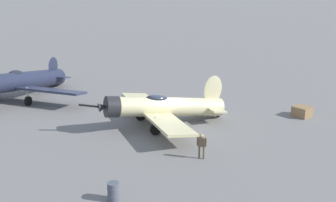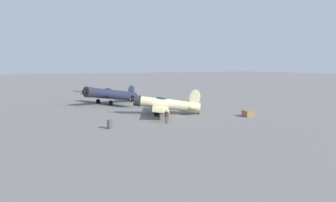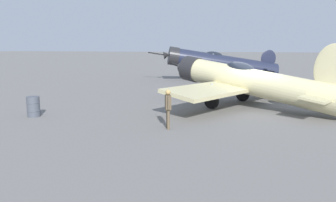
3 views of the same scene
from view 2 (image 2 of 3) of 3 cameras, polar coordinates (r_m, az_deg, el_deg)
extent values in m
plane|color=slate|center=(39.11, 0.00, -2.62)|extent=(400.00, 400.00, 0.00)
cylinder|color=beige|center=(38.91, 0.00, -0.66)|extent=(5.07, 8.49, 2.42)
cylinder|color=#232326|center=(38.91, -6.10, 0.06)|extent=(1.80, 1.61, 1.58)
cone|color=#232326|center=(38.95, -7.05, 0.18)|extent=(0.83, 0.83, 0.68)
cube|color=black|center=(38.96, -7.27, 0.18)|extent=(2.28, 2.09, 0.44)
ellipsoid|color=black|center=(38.80, -1.28, 0.35)|extent=(1.46, 1.92, 0.88)
cube|color=#C6BC89|center=(38.92, -1.53, -1.02)|extent=(9.94, 6.27, 0.44)
ellipsoid|color=beige|center=(39.10, 5.34, 0.69)|extent=(0.87, 1.63, 2.33)
cube|color=#C6BC89|center=(39.23, 5.03, -1.13)|extent=(3.54, 2.48, 0.23)
cylinder|color=#999BA0|center=(37.38, -2.30, -1.75)|extent=(0.14, 0.14, 0.90)
cylinder|color=black|center=(37.46, -2.30, -2.44)|extent=(0.53, 0.81, 0.80)
cylinder|color=#999BA0|center=(40.52, -2.29, -1.06)|extent=(0.14, 0.14, 0.90)
cylinder|color=black|center=(40.58, -2.29, -1.69)|extent=(0.53, 0.81, 0.80)
cylinder|color=black|center=(39.46, 6.06, -2.36)|extent=(0.21, 0.30, 0.28)
cylinder|color=#1E2338|center=(50.63, -10.89, 1.28)|extent=(5.40, 10.29, 3.13)
cylinder|color=#232326|center=(47.59, -15.55, 1.70)|extent=(2.02, 1.71, 1.83)
cone|color=#232326|center=(47.22, -16.20, 1.76)|extent=(0.91, 0.87, 0.79)
cube|color=black|center=(47.14, -16.35, 1.74)|extent=(0.55, 3.29, 0.59)
ellipsoid|color=black|center=(49.91, -11.83, 2.14)|extent=(1.37, 1.94, 0.93)
cube|color=#282D42|center=(49.89, -11.98, 0.88)|extent=(12.82, 6.54, 0.44)
ellipsoid|color=#1E2338|center=(53.42, -7.29, 2.19)|extent=(0.76, 1.66, 1.90)
cube|color=#282D42|center=(53.38, -7.43, 1.06)|extent=(3.57, 2.30, 0.26)
cylinder|color=#999BA0|center=(48.22, -11.31, 0.29)|extent=(0.14, 0.14, 1.18)
cylinder|color=black|center=(48.29, -11.29, -0.41)|extent=(0.49, 0.82, 0.80)
cylinder|color=#999BA0|center=(50.89, -13.70, 0.57)|extent=(0.14, 0.14, 1.18)
cylinder|color=black|center=(50.96, -13.68, -0.08)|extent=(0.49, 0.82, 0.80)
cylinder|color=black|center=(54.04, -6.78, 0.19)|extent=(0.20, 0.30, 0.28)
cylinder|color=brown|center=(32.88, -0.09, -3.80)|extent=(0.11, 0.11, 0.78)
cylinder|color=brown|center=(33.05, -0.46, -3.74)|extent=(0.11, 0.11, 0.78)
cube|color=brown|center=(32.84, -0.27, -2.63)|extent=(0.47, 0.36, 0.55)
sphere|color=tan|center=(32.78, -0.28, -1.95)|extent=(0.20, 0.20, 0.20)
cylinder|color=brown|center=(32.68, 0.08, -2.65)|extent=(0.08, 0.08, 0.52)
cylinder|color=brown|center=(33.00, -0.63, -2.56)|extent=(0.08, 0.08, 0.52)
cube|color=olive|center=(38.61, 15.59, -2.41)|extent=(1.38, 1.31, 0.80)
cylinder|color=#474C56|center=(30.79, -11.47, -4.55)|extent=(0.57, 0.57, 0.93)
torus|color=#474C56|center=(30.75, -11.48, -4.21)|extent=(0.61, 0.61, 0.04)
torus|color=#474C56|center=(30.83, -11.46, -4.89)|extent=(0.61, 0.61, 0.04)
camera|label=1|loc=(16.13, -38.84, 18.59)|focal=43.13mm
camera|label=3|loc=(25.47, 19.44, -1.10)|focal=34.09mm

